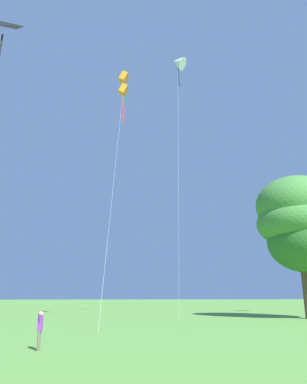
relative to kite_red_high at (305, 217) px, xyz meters
name	(u,v)px	position (x,y,z in m)	size (l,w,h in m)	color
kite_red_high	(305,217)	(0.00, 0.00, 0.00)	(2.44, 11.24, 10.74)	red
kite_orange_box	(124,85)	(-19.42, -7.46, 9.65)	(1.57, 10.54, 20.53)	orange
kite_black_large	(1,37)	(-26.60, -17.40, 6.09)	(3.12, 5.83, 17.39)	black
kite_yellow_diamond	(307,241)	(-3.71, -6.51, -3.48)	(1.64, 5.64, 7.52)	yellow
kite_white_distant	(178,63)	(-13.92, -3.95, 14.77)	(2.17, 5.18, 25.31)	white
person_child_small	(40,327)	(-22.26, -22.98, -8.92)	(0.16, 0.39, 1.20)	#665B4C
tree_right_cluster	(300,223)	(-4.77, -7.70, -2.21)	(6.79, 6.77, 11.34)	brown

